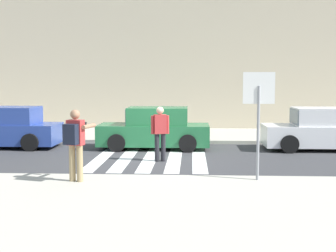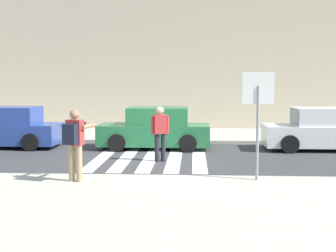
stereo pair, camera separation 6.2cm
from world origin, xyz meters
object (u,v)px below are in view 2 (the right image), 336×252
at_px(pedestrian_crossing, 160,131).
at_px(stop_sign, 258,102).
at_px(parked_car_blue, 6,128).
at_px(parked_car_green, 155,129).
at_px(photographer_with_backpack, 74,139).
at_px(parked_car_white, 322,130).

bearing_deg(pedestrian_crossing, stop_sign, -51.33).
distance_m(stop_sign, parked_car_blue, 10.59).
bearing_deg(parked_car_green, stop_sign, -63.50).
height_order(pedestrian_crossing, parked_car_blue, pedestrian_crossing).
bearing_deg(photographer_with_backpack, parked_car_blue, 123.80).
xyz_separation_m(stop_sign, pedestrian_crossing, (-2.60, 3.25, -1.07)).
height_order(pedestrian_crossing, parked_car_white, pedestrian_crossing).
distance_m(parked_car_green, parked_car_white, 6.11).
bearing_deg(parked_car_green, parked_car_white, 0.00).
relative_size(photographer_with_backpack, parked_car_white, 0.42).
distance_m(parked_car_blue, parked_car_white, 11.80).
bearing_deg(pedestrian_crossing, parked_car_green, 97.85).
bearing_deg(pedestrian_crossing, parked_car_white, 25.30).
relative_size(photographer_with_backpack, parked_car_green, 0.42).
height_order(photographer_with_backpack, parked_car_green, photographer_with_backpack).
height_order(parked_car_blue, parked_car_green, same).
height_order(parked_car_blue, parked_car_white, same).
distance_m(photographer_with_backpack, parked_car_blue, 7.71).
bearing_deg(parked_car_green, parked_car_blue, 180.00).
bearing_deg(parked_car_white, photographer_with_backpack, -139.58).
bearing_deg(parked_car_green, pedestrian_crossing, -82.15).
relative_size(pedestrian_crossing, parked_car_blue, 0.42).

